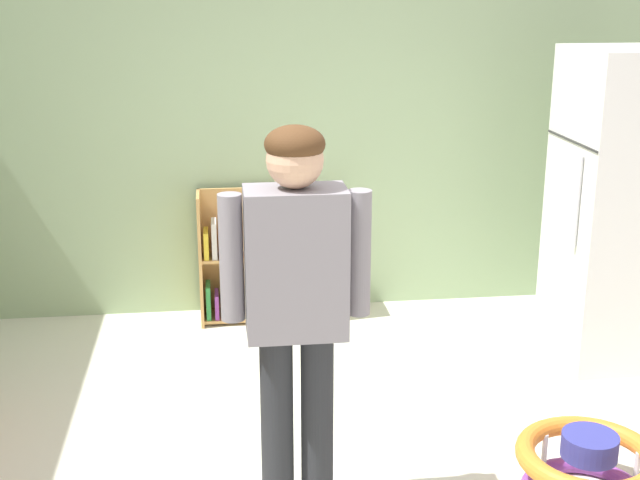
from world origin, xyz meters
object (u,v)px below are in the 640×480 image
object	(u,v)px
refrigerator	(625,208)
standing_person	(296,294)
baby_walker	(587,469)
bookshelf	(253,264)

from	to	relation	value
refrigerator	standing_person	world-z (taller)	refrigerator
baby_walker	standing_person	bearing A→B (deg)	178.12
refrigerator	bookshelf	distance (m)	2.30
standing_person	baby_walker	xyz separation A→B (m)	(1.22, -0.04, -0.83)
standing_person	bookshelf	bearing A→B (deg)	91.76
standing_person	refrigerator	bearing A→B (deg)	34.88
bookshelf	baby_walker	distance (m)	2.62
standing_person	baby_walker	bearing A→B (deg)	-1.88
refrigerator	bookshelf	xyz separation A→B (m)	(-2.08, 0.83, -0.52)
standing_person	baby_walker	distance (m)	1.47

